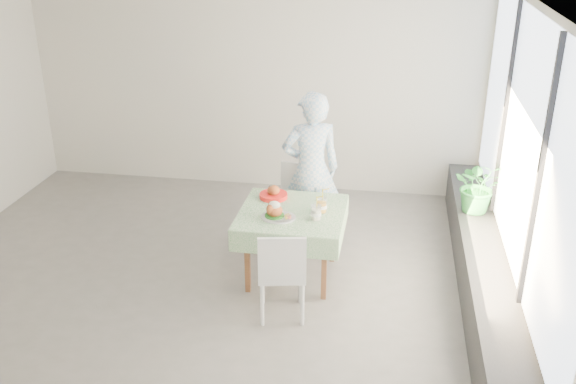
% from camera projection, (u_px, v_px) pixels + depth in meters
% --- Properties ---
extents(floor, '(6.00, 6.00, 0.00)m').
position_uv_depth(floor, '(206.00, 274.00, 6.75)').
color(floor, '#615E5B').
rests_on(floor, ground).
extents(wall_back, '(6.00, 0.02, 2.80)m').
position_uv_depth(wall_back, '(254.00, 86.00, 8.45)').
color(wall_back, silver).
rests_on(wall_back, ground).
extents(wall_front, '(6.00, 0.02, 2.80)m').
position_uv_depth(wall_front, '(79.00, 284.00, 3.93)').
color(wall_front, silver).
rests_on(wall_front, ground).
extents(wall_right, '(0.02, 5.00, 2.80)m').
position_uv_depth(wall_right, '(521.00, 167.00, 5.73)').
color(wall_right, silver).
rests_on(wall_right, ground).
extents(window_pane, '(0.01, 4.80, 2.18)m').
position_uv_depth(window_pane, '(522.00, 140.00, 5.64)').
color(window_pane, '#D1E0F9').
rests_on(window_pane, ground).
extents(window_ledge, '(0.40, 4.80, 0.50)m').
position_uv_depth(window_ledge, '(483.00, 276.00, 6.22)').
color(window_ledge, black).
rests_on(window_ledge, ground).
extents(cafe_table, '(1.05, 1.05, 0.74)m').
position_uv_depth(cafe_table, '(292.00, 236.00, 6.54)').
color(cafe_table, brown).
rests_on(cafe_table, ground).
extents(chair_far, '(0.54, 0.54, 0.94)m').
position_uv_depth(chair_far, '(292.00, 223.00, 7.21)').
color(chair_far, white).
rests_on(chair_far, ground).
extents(chair_near, '(0.50, 0.50, 0.91)m').
position_uv_depth(chair_near, '(282.00, 289.00, 5.95)').
color(chair_near, white).
rests_on(chair_near, ground).
extents(diner, '(0.75, 0.62, 1.78)m').
position_uv_depth(diner, '(311.00, 170.00, 7.06)').
color(diner, '#8DBDE2').
rests_on(diner, ground).
extents(main_dish, '(0.35, 0.35, 0.18)m').
position_uv_depth(main_dish, '(276.00, 213.00, 6.26)').
color(main_dish, white).
rests_on(main_dish, cafe_table).
extents(juice_cup_orange, '(0.11, 0.11, 0.30)m').
position_uv_depth(juice_cup_orange, '(322.00, 206.00, 6.38)').
color(juice_cup_orange, white).
rests_on(juice_cup_orange, cafe_table).
extents(juice_cup_lemonade, '(0.11, 0.11, 0.30)m').
position_uv_depth(juice_cup_lemonade, '(316.00, 213.00, 6.23)').
color(juice_cup_lemonade, white).
rests_on(juice_cup_lemonade, cafe_table).
extents(second_dish, '(0.29, 0.29, 0.14)m').
position_uv_depth(second_dish, '(273.00, 194.00, 6.72)').
color(second_dish, red).
rests_on(second_dish, cafe_table).
extents(potted_plant, '(0.54, 0.47, 0.60)m').
position_uv_depth(potted_plant, '(479.00, 186.00, 6.88)').
color(potted_plant, '#2A7F3B').
rests_on(potted_plant, window_ledge).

